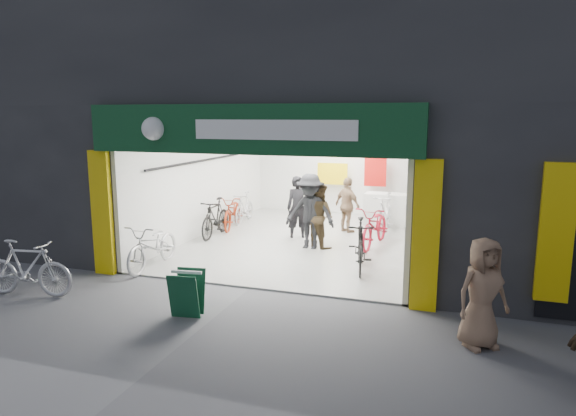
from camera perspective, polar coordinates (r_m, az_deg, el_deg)
The scene contains 16 objects.
ground at distance 10.05m, azimuth -4.34°, elevation -8.94°, with size 60.00×60.00×0.00m, color #56565B.
building at distance 14.04m, azimuth 7.12°, elevation 14.36°, with size 17.00×10.27×8.00m.
bike_left_front at distance 11.55m, azimuth -14.75°, elevation -4.05°, with size 0.68×1.94×1.02m, color #B0B1B5.
bike_left_midfront at distance 14.10m, azimuth -8.07°, elevation -1.12°, with size 0.50×1.78×1.07m, color black.
bike_left_midback at distance 15.13m, azimuth -6.12°, elevation -0.43°, with size 0.66×1.90×1.00m, color maroon.
bike_left_back at distance 15.89m, azimuth -4.87°, elevation 0.04°, with size 0.45×1.59×0.96m, color #B2B3B7.
bike_right_front at distance 11.13m, azimuth 8.03°, elevation -4.11°, with size 0.52×1.84×1.11m, color black.
bike_right_mid at distance 13.14m, azimuth 9.68°, elevation -2.02°, with size 0.71×2.03×1.07m, color maroon.
bike_right_back at distance 14.86m, azimuth 10.74°, elevation -0.54°, with size 0.52×1.84×1.11m, color silver.
parked_bike at distance 10.63m, azimuth -27.02°, elevation -5.97°, with size 0.50×1.77×1.07m, color silver.
customer_a at distance 13.72m, azimuth 1.12°, elevation 0.01°, with size 0.62×0.41×1.70m, color black.
customer_b at distance 12.83m, azimuth 3.48°, elevation -0.87°, with size 0.80×0.62×1.64m, color #352918.
customer_c at distance 12.63m, azimuth 2.47°, elevation -0.46°, with size 1.22×0.70×1.89m, color black.
customer_d at distance 14.48m, azimuth 6.62°, elevation 0.26°, with size 0.93×0.39×1.59m, color #896B4F.
pedestrian_near at distance 7.90m, azimuth 20.79°, elevation -8.83°, with size 0.79×0.51×1.62m, color #7C5D48.
sandwich_board at distance 8.72m, azimuth -11.15°, elevation -9.20°, with size 0.56×0.58×0.77m.
Camera 1 is at (3.70, -8.74, 3.31)m, focal length 32.00 mm.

